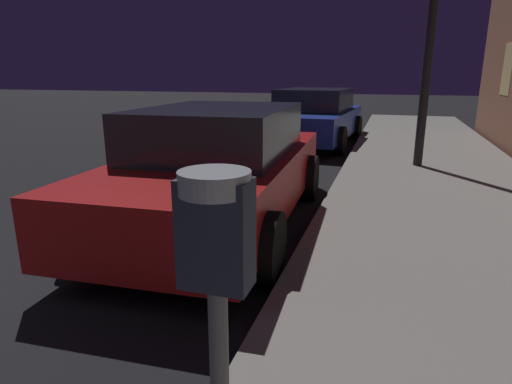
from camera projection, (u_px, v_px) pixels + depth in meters
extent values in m
cube|color=#232838|center=(216.00, 234.00, 1.14)|extent=(0.19, 0.11, 0.30)
cylinder|color=#999EA5|center=(214.00, 183.00, 1.10)|extent=(0.19, 0.19, 0.06)
cube|color=black|center=(196.00, 218.00, 1.14)|extent=(0.01, 0.08, 0.11)
cube|color=maroon|center=(219.00, 179.00, 5.23)|extent=(2.06, 4.50, 0.64)
cube|color=#1E2328|center=(219.00, 131.00, 5.13)|extent=(1.73, 2.33, 0.56)
cylinder|color=black|center=(192.00, 171.00, 6.80)|extent=(0.25, 0.67, 0.66)
cylinder|color=black|center=(309.00, 178.00, 6.35)|extent=(0.25, 0.67, 0.66)
cylinder|color=black|center=(84.00, 229.00, 4.24)|extent=(0.25, 0.67, 0.66)
cylinder|color=black|center=(268.00, 248.00, 3.80)|extent=(0.25, 0.67, 0.66)
cube|color=navy|center=(313.00, 123.00, 11.29)|extent=(2.12, 4.43, 0.64)
cube|color=#1E2328|center=(315.00, 100.00, 11.22)|extent=(1.77, 2.34, 0.56)
cylinder|color=black|center=(292.00, 125.00, 12.89)|extent=(0.26, 0.67, 0.66)
cylinder|color=black|center=(357.00, 128.00, 12.25)|extent=(0.26, 0.67, 0.66)
cylinder|color=black|center=(262.00, 137.00, 10.46)|extent=(0.26, 0.67, 0.66)
cylinder|color=black|center=(340.00, 141.00, 9.82)|extent=(0.26, 0.67, 0.66)
cylinder|color=black|center=(433.00, 10.00, 7.39)|extent=(0.16, 0.16, 5.42)
cube|color=#F2D17F|center=(509.00, 69.00, 10.08)|extent=(0.06, 0.90, 1.20)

